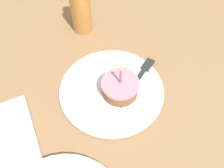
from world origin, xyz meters
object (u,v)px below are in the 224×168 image
object	(u,v)px
plate	(112,90)
cake_slice	(120,87)
bottle	(81,10)
fork	(139,78)

from	to	relation	value
plate	cake_slice	xyz separation A→B (m)	(-0.01, 0.02, 0.03)
bottle	fork	bearing A→B (deg)	102.38
plate	fork	xyz separation A→B (m)	(-0.08, 0.00, 0.01)
fork	bottle	size ratio (longest dim) A/B	0.87
plate	fork	distance (m)	0.08
fork	cake_slice	bearing A→B (deg)	14.18
plate	bottle	world-z (taller)	bottle
plate	cake_slice	bearing A→B (deg)	129.12
bottle	cake_slice	bearing A→B (deg)	88.79
cake_slice	plate	bearing A→B (deg)	-50.88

